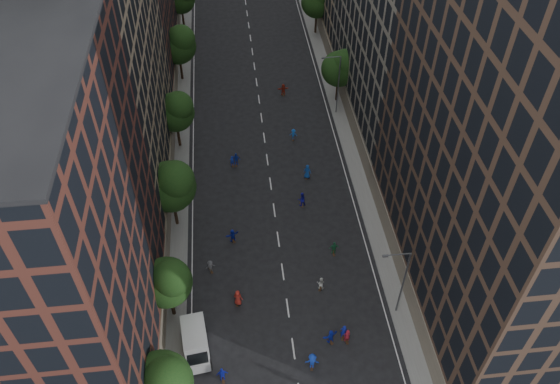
% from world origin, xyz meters
% --- Properties ---
extents(ground, '(240.00, 240.00, 0.00)m').
position_xyz_m(ground, '(0.00, 40.00, 0.00)').
color(ground, black).
rests_on(ground, ground).
extents(sidewalk_left, '(4.00, 105.00, 0.15)m').
position_xyz_m(sidewalk_left, '(-12.00, 47.50, 0.07)').
color(sidewalk_left, slate).
rests_on(sidewalk_left, ground).
extents(sidewalk_right, '(4.00, 105.00, 0.15)m').
position_xyz_m(sidewalk_right, '(12.00, 47.50, 0.07)').
color(sidewalk_right, slate).
rests_on(sidewalk_right, ground).
extents(bldg_left_a, '(14.00, 22.00, 30.00)m').
position_xyz_m(bldg_left_a, '(-19.00, 11.00, 15.00)').
color(bldg_left_a, '#4F261E').
rests_on(bldg_left_a, ground).
extents(bldg_left_b, '(14.00, 26.00, 34.00)m').
position_xyz_m(bldg_left_b, '(-19.00, 35.00, 17.00)').
color(bldg_left_b, '#877358').
rests_on(bldg_left_b, ground).
extents(bldg_right_a, '(14.00, 30.00, 36.00)m').
position_xyz_m(bldg_right_a, '(19.00, 15.00, 18.00)').
color(bldg_right_a, '#453125').
rests_on(bldg_right_a, ground).
extents(bldg_right_b, '(14.00, 28.00, 33.00)m').
position_xyz_m(bldg_right_b, '(19.00, 44.00, 16.50)').
color(bldg_right_b, '#6B6458').
rests_on(bldg_right_b, ground).
extents(tree_left_0, '(5.20, 5.20, 8.83)m').
position_xyz_m(tree_left_0, '(-11.01, 3.85, 5.96)').
color(tree_left_0, black).
rests_on(tree_left_0, ground).
extents(tree_left_1, '(4.80, 4.80, 8.21)m').
position_xyz_m(tree_left_1, '(-11.02, 13.86, 5.55)').
color(tree_left_1, black).
rests_on(tree_left_1, ground).
extents(tree_left_2, '(5.60, 5.60, 9.45)m').
position_xyz_m(tree_left_2, '(-10.99, 25.83, 6.36)').
color(tree_left_2, black).
rests_on(tree_left_2, ground).
extents(tree_left_3, '(5.00, 5.00, 8.58)m').
position_xyz_m(tree_left_3, '(-11.02, 39.85, 5.82)').
color(tree_left_3, black).
rests_on(tree_left_3, ground).
extents(tree_left_4, '(5.40, 5.40, 9.08)m').
position_xyz_m(tree_left_4, '(-11.00, 55.84, 6.10)').
color(tree_left_4, black).
rests_on(tree_left_4, ground).
extents(tree_right_a, '(5.00, 5.00, 8.39)m').
position_xyz_m(tree_right_a, '(11.38, 47.85, 5.63)').
color(tree_right_a, black).
rests_on(tree_right_a, ground).
extents(tree_right_b, '(5.20, 5.20, 8.83)m').
position_xyz_m(tree_right_b, '(11.39, 67.85, 5.96)').
color(tree_right_b, black).
rests_on(tree_right_b, ground).
extents(streetlamp_near, '(2.64, 0.22, 9.06)m').
position_xyz_m(streetlamp_near, '(10.37, 12.00, 5.17)').
color(streetlamp_near, '#595B60').
rests_on(streetlamp_near, ground).
extents(streetlamp_far, '(2.64, 0.22, 9.06)m').
position_xyz_m(streetlamp_far, '(10.37, 45.00, 5.17)').
color(streetlamp_far, '#595B60').
rests_on(streetlamp_far, ground).
extents(cargo_van, '(2.87, 5.15, 2.62)m').
position_xyz_m(cargo_van, '(-8.96, 9.79, 1.38)').
color(cargo_van, '#B9BABB').
rests_on(cargo_van, ground).
extents(skater_1, '(0.79, 0.66, 1.85)m').
position_xyz_m(skater_1, '(4.85, 9.69, 0.93)').
color(skater_1, '#121D99').
rests_on(skater_1, ground).
extents(skater_3, '(1.34, 0.90, 1.93)m').
position_xyz_m(skater_3, '(1.44, 7.00, 0.97)').
color(skater_3, '#1739BB').
rests_on(skater_3, ground).
extents(skater_4, '(1.11, 0.55, 1.82)m').
position_xyz_m(skater_4, '(-6.65, 6.65, 0.91)').
color(skater_4, '#1622B9').
rests_on(skater_4, ground).
extents(skater_5, '(1.63, 1.06, 1.68)m').
position_xyz_m(skater_5, '(3.56, 9.38, 0.84)').
color(skater_5, '#1629B8').
rests_on(skater_5, ground).
extents(skater_6, '(1.12, 0.96, 1.94)m').
position_xyz_m(skater_6, '(-4.85, 14.54, 0.97)').
color(skater_6, '#AB251C').
rests_on(skater_6, ground).
extents(skater_7, '(0.69, 0.50, 1.74)m').
position_xyz_m(skater_7, '(5.08, 9.28, 0.87)').
color(skater_7, maroon).
rests_on(skater_7, ground).
extents(skater_8, '(0.94, 0.84, 1.60)m').
position_xyz_m(skater_8, '(3.60, 15.51, 0.80)').
color(skater_8, silver).
rests_on(skater_8, ground).
extents(skater_9, '(1.10, 0.84, 1.51)m').
position_xyz_m(skater_9, '(-7.51, 18.92, 0.75)').
color(skater_9, '#48494E').
rests_on(skater_9, ground).
extents(skater_10, '(1.05, 0.45, 1.78)m').
position_xyz_m(skater_10, '(5.75, 19.82, 0.89)').
color(skater_10, '#1E643D').
rests_on(skater_10, ground).
extents(skater_11, '(1.61, 1.05, 1.66)m').
position_xyz_m(skater_11, '(-5.01, 22.82, 0.83)').
color(skater_11, '#1422A2').
rests_on(skater_11, ground).
extents(skater_12, '(1.11, 0.91, 1.94)m').
position_xyz_m(skater_12, '(4.60, 32.10, 0.97)').
color(skater_12, navy).
rests_on(skater_12, ground).
extents(skater_13, '(0.63, 0.51, 1.50)m').
position_xyz_m(skater_13, '(-4.52, 35.36, 0.75)').
color(skater_13, '#152DAC').
rests_on(skater_13, ground).
extents(skater_14, '(1.07, 0.91, 1.91)m').
position_xyz_m(skater_14, '(3.27, 27.44, 0.96)').
color(skater_14, '#131297').
rests_on(skater_14, ground).
extents(skater_15, '(1.14, 0.83, 1.58)m').
position_xyz_m(skater_15, '(3.85, 39.76, 0.79)').
color(skater_15, blue).
rests_on(skater_15, ground).
extents(skater_16, '(1.15, 0.70, 1.82)m').
position_xyz_m(skater_16, '(-3.96, 35.39, 0.91)').
color(skater_16, '#152FAC').
rests_on(skater_16, ground).
extents(skater_17, '(1.67, 0.64, 1.77)m').
position_xyz_m(skater_17, '(3.66, 50.20, 0.88)').
color(skater_17, '#AD2F1C').
rests_on(skater_17, ground).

